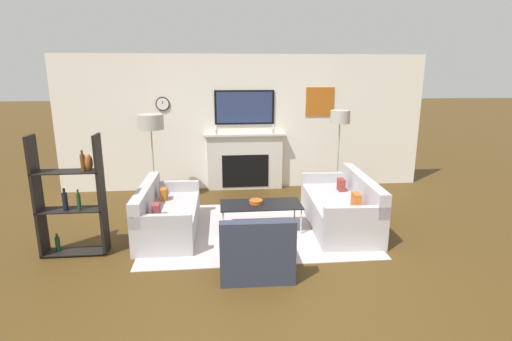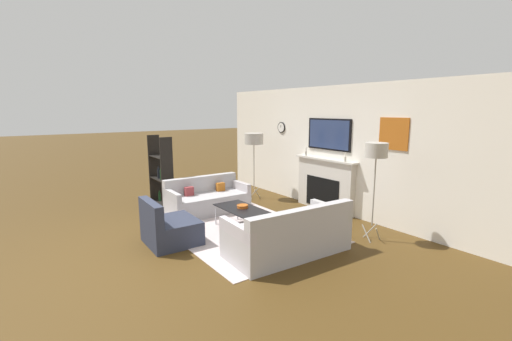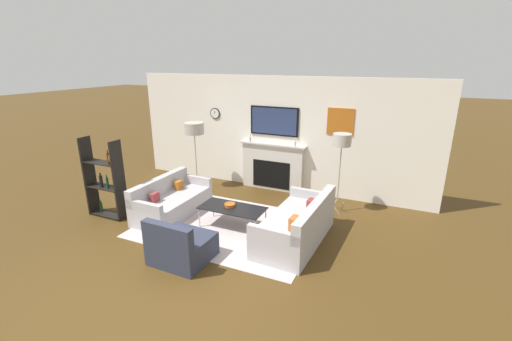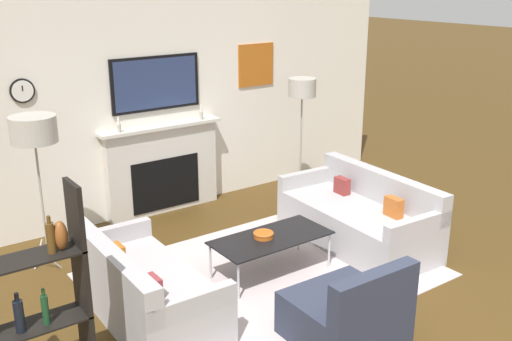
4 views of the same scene
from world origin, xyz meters
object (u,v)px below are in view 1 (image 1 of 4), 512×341
at_px(couch_right, 342,209).
at_px(armchair, 256,253).
at_px(floor_lamp_left, 151,123).
at_px(coffee_table, 261,205).
at_px(couch_left, 166,216).
at_px(decorative_bowl, 256,201).
at_px(shelf_unit, 71,199).
at_px(floor_lamp_right, 340,119).

distance_m(couch_right, armchair, 1.99).
relative_size(armchair, floor_lamp_left, 0.54).
xyz_separation_m(couch_right, coffee_table, (-1.27, -0.00, 0.10)).
height_order(couch_left, decorative_bowl, couch_left).
xyz_separation_m(armchair, decorative_bowl, (0.14, 1.37, 0.19)).
height_order(couch_left, coffee_table, couch_left).
relative_size(floor_lamp_left, shelf_unit, 1.02).
bearing_deg(couch_right, couch_left, 179.93).
height_order(couch_left, couch_right, couch_right).
xyz_separation_m(couch_left, couch_right, (2.70, -0.00, 0.02)).
distance_m(coffee_table, shelf_unit, 2.64).
bearing_deg(coffee_table, couch_left, 179.68).
height_order(coffee_table, floor_lamp_right, floor_lamp_right).
height_order(decorative_bowl, shelf_unit, shelf_unit).
height_order(armchair, decorative_bowl, armchair).
bearing_deg(shelf_unit, floor_lamp_right, 26.65).
bearing_deg(armchair, coffee_table, 81.11).
relative_size(couch_left, decorative_bowl, 8.16).
distance_m(floor_lamp_left, floor_lamp_right, 3.47).
relative_size(couch_right, decorative_bowl, 9.17).
relative_size(couch_right, armchair, 2.21).
bearing_deg(shelf_unit, couch_right, 8.73).
xyz_separation_m(couch_right, shelf_unit, (-3.81, -0.59, 0.48)).
distance_m(couch_left, floor_lamp_right, 3.65).
bearing_deg(floor_lamp_left, coffee_table, -40.17).
xyz_separation_m(coffee_table, floor_lamp_left, (-1.81, 1.53, 1.09)).
bearing_deg(armchair, couch_left, 132.26).
distance_m(armchair, shelf_unit, 2.51).
relative_size(floor_lamp_right, shelf_unit, 1.04).
bearing_deg(couch_left, couch_right, -0.07).
height_order(couch_left, shelf_unit, shelf_unit).
height_order(couch_right, floor_lamp_right, floor_lamp_right).
relative_size(decorative_bowl, floor_lamp_left, 0.13).
height_order(couch_right, decorative_bowl, couch_right).
distance_m(couch_left, decorative_bowl, 1.37).
relative_size(armchair, decorative_bowl, 4.15).
distance_m(armchair, floor_lamp_left, 3.50).
bearing_deg(floor_lamp_right, coffee_table, -137.33).
height_order(floor_lamp_right, shelf_unit, floor_lamp_right).
relative_size(coffee_table, decorative_bowl, 5.84).
bearing_deg(coffee_table, floor_lamp_right, 42.67).
height_order(couch_right, armchair, couch_right).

